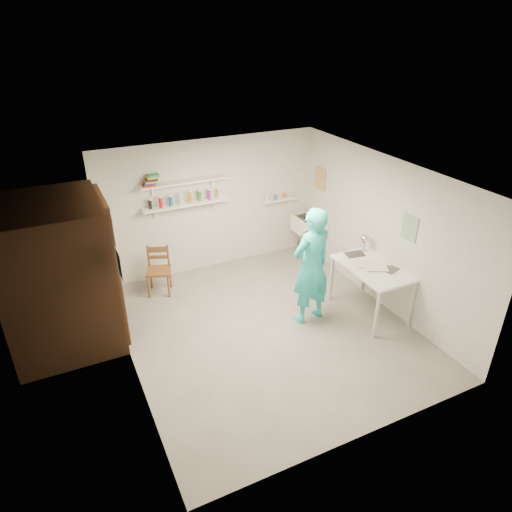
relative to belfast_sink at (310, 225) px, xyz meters
name	(u,v)px	position (x,y,z in m)	size (l,w,h in m)	color
floor	(267,329)	(-1.75, -1.70, -0.71)	(4.00, 4.50, 0.02)	slate
ceiling	(270,174)	(-1.75, -1.70, 1.71)	(4.00, 4.50, 0.02)	silver
wall_back	(211,205)	(-1.75, 0.56, 0.50)	(4.00, 0.02, 2.40)	silver
wall_front	(372,354)	(-1.75, -3.96, 0.50)	(4.00, 0.02, 2.40)	silver
wall_left	(122,292)	(-3.76, -1.70, 0.50)	(0.02, 4.50, 2.40)	silver
wall_right	(383,232)	(0.26, -1.70, 0.50)	(0.02, 4.50, 2.40)	silver
doorway_recess	(111,268)	(-3.74, -0.65, 0.30)	(0.02, 0.90, 2.00)	black
corridor_box	(57,276)	(-4.45, -0.65, 0.35)	(1.40, 1.50, 2.10)	brown
door_lintel	(101,199)	(-3.72, -0.65, 1.35)	(0.06, 1.05, 0.10)	brown
door_jamb_near	(119,284)	(-3.72, -1.15, 0.30)	(0.06, 0.10, 2.00)	brown
door_jamb_far	(106,253)	(-3.72, -0.15, 0.30)	(0.06, 0.10, 2.00)	brown
shelf_lower	(186,204)	(-2.25, 0.43, 0.65)	(1.50, 0.22, 0.03)	white
shelf_upper	(184,182)	(-2.25, 0.43, 1.05)	(1.50, 0.22, 0.03)	white
ledge_shelf	(280,200)	(-0.40, 0.47, 0.42)	(0.70, 0.14, 0.03)	white
poster_left	(119,264)	(-3.74, -1.65, 0.85)	(0.01, 0.28, 0.36)	#334C7F
poster_right_a	(320,179)	(0.24, 0.10, 0.85)	(0.01, 0.34, 0.42)	#995933
poster_right_b	(409,228)	(0.24, -2.25, 0.80)	(0.01, 0.30, 0.38)	#3F724C
belfast_sink	(310,225)	(0.00, 0.00, 0.00)	(0.48, 0.60, 0.30)	white
man	(311,266)	(-1.06, -1.74, 0.23)	(0.68, 0.44, 1.85)	#26C1BD
wall_clock	(307,241)	(-1.02, -1.52, 0.54)	(0.33, 0.33, 0.04)	beige
wooden_chair	(158,271)	(-2.93, 0.01, -0.28)	(0.39, 0.37, 0.84)	brown
work_table	(370,290)	(-0.11, -1.99, -0.29)	(0.74, 1.23, 0.82)	white
desk_lamp	(365,239)	(0.09, -1.50, 0.34)	(0.15, 0.15, 0.15)	silver
spray_cans	(185,199)	(-2.25, 0.43, 0.75)	(1.29, 0.06, 0.17)	black
book_stack	(151,181)	(-2.80, 0.43, 1.15)	(0.28, 0.14, 0.17)	red
ledge_pots	(280,197)	(-0.40, 0.47, 0.48)	(0.48, 0.07, 0.09)	silver
papers	(373,266)	(-0.11, -1.99, 0.13)	(0.30, 0.22, 0.02)	silver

